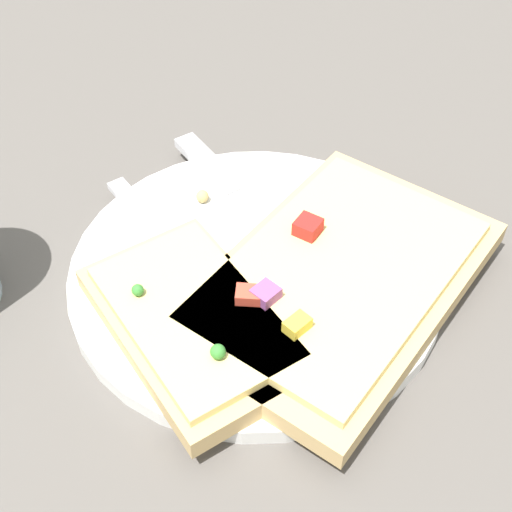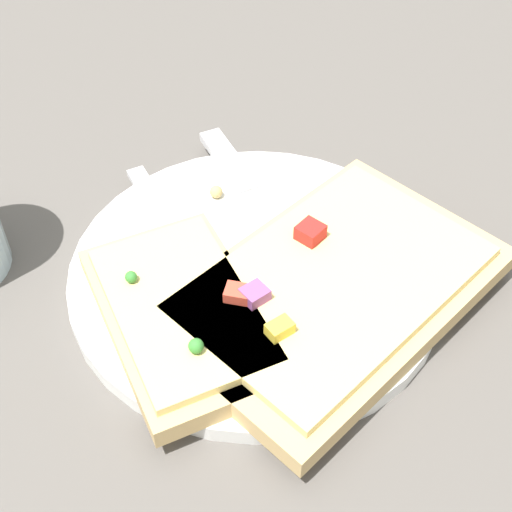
% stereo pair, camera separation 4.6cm
% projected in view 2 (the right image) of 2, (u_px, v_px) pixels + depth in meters
% --- Properties ---
extents(ground_plane, '(4.00, 4.00, 0.00)m').
position_uv_depth(ground_plane, '(256.00, 279.00, 0.47)').
color(ground_plane, '#56514C').
extents(plate, '(0.24, 0.24, 0.01)m').
position_uv_depth(plate, '(256.00, 273.00, 0.47)').
color(plate, white).
rests_on(plate, ground).
extents(fork, '(0.08, 0.21, 0.01)m').
position_uv_depth(fork, '(200.00, 276.00, 0.45)').
color(fork, silver).
rests_on(fork, plate).
extents(knife, '(0.07, 0.20, 0.01)m').
position_uv_depth(knife, '(256.00, 199.00, 0.51)').
color(knife, silver).
rests_on(knife, plate).
extents(pizza_slice_main, '(0.25, 0.23, 0.03)m').
position_uv_depth(pizza_slice_main, '(333.00, 287.00, 0.44)').
color(pizza_slice_main, tan).
rests_on(pizza_slice_main, plate).
extents(pizza_slice_corner, '(0.12, 0.16, 0.03)m').
position_uv_depth(pizza_slice_corner, '(183.00, 313.00, 0.42)').
color(pizza_slice_corner, tan).
rests_on(pizza_slice_corner, plate).
extents(crumb_scatter, '(0.19, 0.12, 0.01)m').
position_uv_depth(crumb_scatter, '(274.00, 237.00, 0.47)').
color(crumb_scatter, tan).
rests_on(crumb_scatter, plate).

